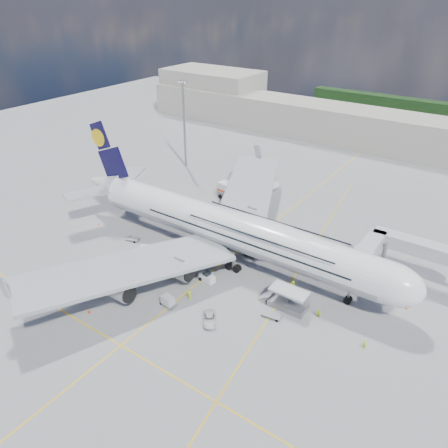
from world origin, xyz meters
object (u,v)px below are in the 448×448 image
Objects in this scene: crew_wing at (173,275)px; crew_van at (293,286)px; catering_truck_outer at (267,183)px; dolly_row_b at (112,266)px; dolly_nose_near at (168,301)px; light_mast at (184,123)px; catering_truck_inner at (230,192)px; baggage_tug at (207,277)px; cone_wing_right_inner at (128,288)px; dolly_nose_far at (272,315)px; cone_wing_left_inner at (243,223)px; cone_nose at (406,307)px; dolly_back at (132,239)px; dolly_row_c at (146,250)px; crew_tug at (189,296)px; dolly_row_a at (134,264)px; airliner at (231,229)px; service_van at (210,319)px; cone_wing_right_outer at (89,311)px; cone_tail at (99,224)px; cargo_loader at (287,301)px; crew_nose at (364,345)px; jet_bridge at (400,251)px; crew_loader at (319,314)px.

crew_wing is 22.54m from crew_van.
catering_truck_outer is 46.92m from crew_wing.
dolly_nose_near reaches higher than dolly_row_b.
light_mast is 3.35× the size of catering_truck_inner.
baggage_tug is 5.40× the size of cone_wing_right_inner.
catering_truck_inner is at bearing 125.39° from dolly_nose_far.
cone_nose is at bearing -13.30° from cone_wing_left_inner.
dolly_row_c is at bearing -41.06° from dolly_back.
dolly_row_b is at bearing 94.36° from crew_van.
crew_tug reaches higher than dolly_back.
dolly_row_a is 28.04m from cone_wing_left_inner.
catering_truck_outer is at bearing 105.19° from cone_wing_left_inner.
light_mast is (-40.26, 35.00, 6.34)m from airliner.
service_van is at bearing -42.99° from baggage_tug.
dolly_nose_far is at bearing -39.34° from light_mast.
dolly_row_a is 0.93× the size of dolly_row_c.
cone_wing_right_outer is (4.08, -14.56, -0.02)m from dolly_row_a.
cone_tail reaches higher than dolly_nose_far.
airliner is 134.76× the size of cone_wing_left_inner.
crew_wing is at bearing -63.27° from catering_truck_inner.
cone_wing_right_inner is at bearing 154.53° from crew_wing.
cargo_loader is at bearing 37.34° from cone_wing_right_outer.
crew_tug is (0.78, -6.36, 0.13)m from baggage_tug.
crew_nose reaches higher than cone_tail.
crew_van is (-0.41, 8.57, 0.59)m from dolly_nose_far.
dolly_row_b is at bearing 116.22° from crew_wing.
cargo_loader is 2.51× the size of dolly_back.
dolly_nose_far is at bearing -37.19° from catering_truck_inner.
crew_nose is (46.08, -0.42, -0.22)m from dolly_row_c.
crew_wing is (16.57, -5.74, 0.46)m from dolly_back.
dolly_row_a is 1.02× the size of dolly_nose_near.
dolly_row_a is at bearing 105.65° from cone_wing_right_outer.
crew_van is at bearing -8.38° from dolly_row_c.
jet_bridge is 55.92m from cone_wing_right_outer.
crew_tug reaches higher than dolly_row_c.
jet_bridge is at bearing 3.21° from dolly_row_c.
jet_bridge reaches higher than cone_wing_right_inner.
dolly_nose_near is at bearing -162.00° from dolly_nose_far.
dolly_nose_near is (-17.18, -11.41, -0.24)m from cargo_loader.
crew_van is at bearing 85.22° from dolly_nose_far.
dolly_row_b is 31.86m from cone_wing_left_inner.
cone_wing_right_inner is at bearing -142.47° from jet_bridge.
cone_tail reaches higher than dolly_row_a.
light_mast is 66.52m from crew_tug.
baggage_tug is 0.52× the size of catering_truck_outer.
crew_nose reaches higher than cone_wing_left_inner.
cargo_loader is 5.66m from crew_loader.
cone_wing_left_inner is 33.08m from cone_wing_right_inner.
service_van is at bearing -41.87° from dolly_back.
catering_truck_outer is at bearing 17.16° from crew_van.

